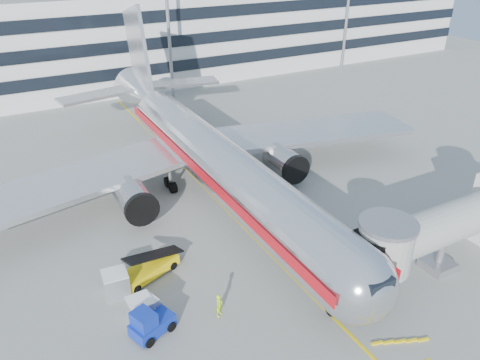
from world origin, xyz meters
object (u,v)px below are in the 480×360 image
cargo_container_left (145,309)px  cargo_container_front (116,284)px  ramp_worker (219,305)px  baggage_tug (150,324)px  main_jet (207,154)px  belt_loader (148,269)px  cargo_container_right (141,309)px

cargo_container_left → cargo_container_front: bearing=107.6°
cargo_container_front → ramp_worker: bearing=-44.5°
baggage_tug → ramp_worker: (4.71, -0.59, -0.04)m
baggage_tug → cargo_container_front: 4.98m
main_jet → belt_loader: bearing=-134.6°
belt_loader → cargo_container_right: 4.56m
cargo_container_front → ramp_worker: size_ratio=1.07×
cargo_container_left → ramp_worker: 5.02m
cargo_container_left → ramp_worker: bearing=-25.6°
cargo_container_right → cargo_container_front: 3.38m
baggage_tug → cargo_container_front: baggage_tug is taller
main_jet → ramp_worker: main_jet is taller
cargo_container_left → baggage_tug: bearing=-96.8°
ramp_worker → main_jet: bearing=29.6°
main_jet → belt_loader: 14.19m
main_jet → baggage_tug: 19.57m
cargo_container_right → cargo_container_front: bearing=102.9°
belt_loader → main_jet: bearing=45.4°
cargo_container_front → cargo_container_right: bearing=-77.1°
baggage_tug → cargo_container_left: (0.19, 1.58, -0.11)m
main_jet → cargo_container_front: size_ratio=26.98×
baggage_tug → cargo_container_left: bearing=83.2°
cargo_container_right → baggage_tug: bearing=-86.0°
main_jet → belt_loader: (-9.64, -9.79, -3.54)m
main_jet → baggage_tug: size_ratio=16.03×
baggage_tug → cargo_container_left: size_ratio=1.68×
main_jet → cargo_container_right: main_jet is taller
cargo_container_left → cargo_container_front: cargo_container_front is taller
main_jet → cargo_container_right: size_ratio=30.04×
belt_loader → baggage_tug: bearing=-107.5°
cargo_container_front → belt_loader: bearing=17.3°
belt_loader → ramp_worker: belt_loader is taller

